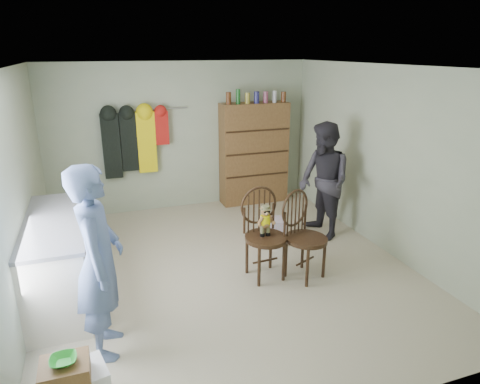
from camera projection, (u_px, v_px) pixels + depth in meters
name	position (u px, v px, depth m)	size (l,w,h in m)	color
ground_plane	(227.00, 269.00, 5.49)	(5.00, 5.00, 0.00)	beige
room_walls	(213.00, 140.00, 5.47)	(5.00, 5.00, 5.00)	#AEB89A
counter	(59.00, 259.00, 4.73)	(0.64, 1.86, 0.94)	silver
bowl	(63.00, 360.00, 3.12)	(0.20, 0.20, 0.05)	green
chair_front	(264.00, 228.00, 5.16)	(0.53, 0.53, 1.12)	#3B2414
chair_far	(302.00, 232.00, 5.16)	(0.64, 0.64, 1.09)	#3B2414
striped_bag	(272.00, 231.00, 6.14)	(0.36, 0.28, 0.38)	#E57276
person_left	(99.00, 262.00, 3.77)	(0.66, 0.43, 1.80)	#55699B
person_right	(324.00, 181.00, 6.20)	(0.83, 0.65, 1.71)	#2D2B33
dresser	(254.00, 153.00, 7.65)	(1.20, 0.39, 2.05)	brown
coat_rack	(134.00, 141.00, 6.97)	(1.42, 0.12, 1.09)	#99999E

